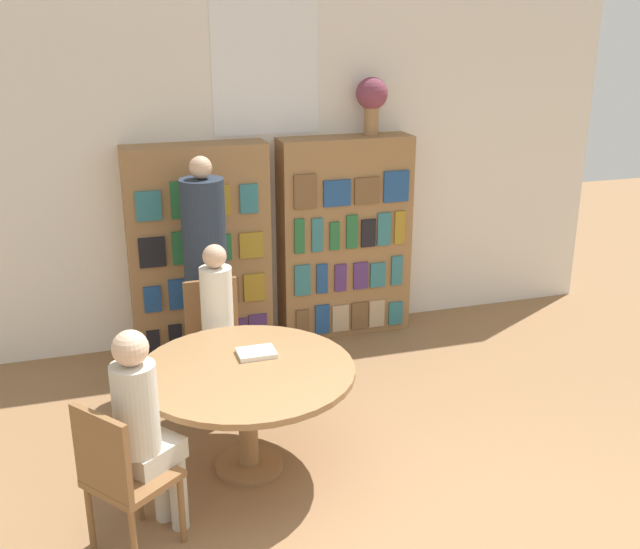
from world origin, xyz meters
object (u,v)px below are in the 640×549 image
flower_vase (372,98)px  chair_near_camera (120,474)px  chair_left_side (215,334)px  seated_reader_left (219,321)px  seated_reader_right (144,424)px  reading_table (247,383)px  bookshelf_right (345,237)px  bookshelf_left (200,250)px  librarian_standing (205,242)px

flower_vase → chair_near_camera: flower_vase is taller
chair_left_side → seated_reader_left: bearing=90.0°
seated_reader_right → flower_vase: bearing=100.5°
chair_near_camera → reading_table: bearing=90.0°
bookshelf_right → flower_vase: 1.23m
bookshelf_left → librarian_standing: 0.55m
librarian_standing → bookshelf_right: bearing=20.8°
chair_near_camera → chair_left_side: 1.80m
bookshelf_right → seated_reader_right: bearing=-129.0°
bookshelf_right → flower_vase: size_ratio=3.64×
chair_left_side → seated_reader_right: size_ratio=0.72×
chair_left_side → seated_reader_right: seated_reader_right is taller
flower_vase → chair_near_camera: bearing=-132.7°
bookshelf_right → chair_left_side: 1.67m
bookshelf_right → chair_near_camera: size_ratio=1.96×
chair_left_side → seated_reader_left: size_ratio=0.73×
flower_vase → librarian_standing: size_ratio=0.28×
reading_table → seated_reader_left: 0.83m
reading_table → seated_reader_left: seated_reader_left is taller
seated_reader_left → seated_reader_right: 1.47m
librarian_standing → bookshelf_left: bearing=86.8°
bookshelf_left → seated_reader_right: bookshelf_left is taller
chair_near_camera → bookshelf_right: bearing=102.8°
seated_reader_left → seated_reader_right: seated_reader_right is taller
reading_table → seated_reader_left: (-0.02, 0.82, 0.09)m
chair_left_side → seated_reader_right: bearing=65.9°
bookshelf_right → reading_table: (-1.31, -1.93, -0.28)m
bookshelf_left → chair_near_camera: (-0.83, -2.54, -0.38)m
bookshelf_left → chair_left_side: size_ratio=1.96×
reading_table → seated_reader_right: seated_reader_right is taller
chair_near_camera → seated_reader_left: (0.78, 1.44, 0.18)m
bookshelf_left → flower_vase: bearing=0.2°
reading_table → librarian_standing: bearing=90.2°
flower_vase → reading_table: 2.89m
chair_near_camera → seated_reader_left: seated_reader_left is taller
reading_table → librarian_standing: librarian_standing is taller
seated_reader_left → librarian_standing: 0.73m
seated_reader_right → seated_reader_left: bearing=116.9°
bookshelf_left → bookshelf_right: same height
bookshelf_left → reading_table: (-0.02, -1.93, -0.28)m
bookshelf_left → chair_near_camera: 2.70m
bookshelf_left → flower_vase: 1.94m
chair_left_side → reading_table: bearing=90.0°
flower_vase → reading_table: size_ratio=0.36×
chair_left_side → librarian_standing: librarian_standing is taller
reading_table → seated_reader_left: size_ratio=1.08×
librarian_standing → seated_reader_right: bearing=-108.7°
reading_table → librarian_standing: (-0.00, 1.43, 0.50)m
seated_reader_right → chair_left_side: bearing=119.9°
bookshelf_left → seated_reader_right: size_ratio=1.40×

